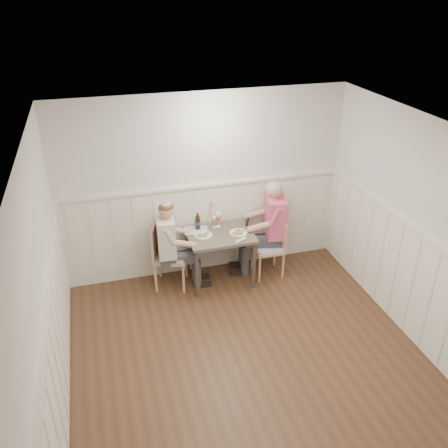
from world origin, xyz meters
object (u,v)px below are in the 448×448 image
diner_cream (170,252)px  beer_bottle (198,222)px  dining_table (220,240)px  man_in_pink (271,234)px  grass_vase (210,213)px  chair_left (166,253)px  chair_right (272,245)px

diner_cream → beer_bottle: (0.44, 0.19, 0.31)m
dining_table → diner_cream: 0.70m
man_in_pink → diner_cream: bearing=-178.7°
beer_bottle → grass_vase: grass_vase is taller
diner_cream → grass_vase: (0.64, 0.28, 0.37)m
dining_table → beer_bottle: (-0.26, 0.21, 0.21)m
dining_table → chair_left: 0.76m
chair_left → grass_vase: 0.83m
diner_cream → chair_left: bearing=122.9°
chair_right → chair_left: size_ratio=0.93×
diner_cream → grass_vase: diner_cream is taller
dining_table → beer_bottle: bearing=140.6°
chair_left → beer_bottle: beer_bottle is taller
grass_vase → chair_right: bearing=-22.8°
man_in_pink → beer_bottle: (-1.03, 0.15, 0.26)m
chair_right → diner_cream: diner_cream is taller
chair_right → diner_cream: bearing=177.7°
chair_right → grass_vase: grass_vase is taller
grass_vase → beer_bottle: bearing=-153.8°
dining_table → diner_cream: diner_cream is taller
chair_right → beer_bottle: bearing=166.4°
dining_table → chair_right: chair_right is taller
chair_left → grass_vase: (0.68, 0.22, 0.42)m
man_in_pink → beer_bottle: size_ratio=5.73×
beer_bottle → grass_vase: size_ratio=0.64×
dining_table → grass_vase: (-0.06, 0.31, 0.28)m
man_in_pink → diner_cream: size_ratio=1.08×
dining_table → chair_right: 0.78m
dining_table → man_in_pink: bearing=4.4°
chair_right → diner_cream: size_ratio=0.66×
diner_cream → beer_bottle: bearing=22.9°
diner_cream → beer_bottle: size_ratio=5.30×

